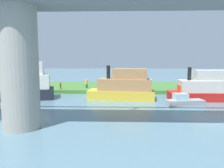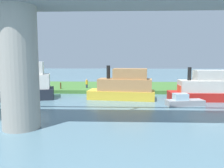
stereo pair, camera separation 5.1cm
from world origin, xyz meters
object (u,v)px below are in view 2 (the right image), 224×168
at_px(bridge_pylon, 19,69).
at_px(pontoon_yellow, 204,88).
at_px(person_on_bank, 87,83).
at_px(skiff_small, 184,101).
at_px(riverboat_paddlewheel, 15,84).
at_px(motorboat_red, 124,87).
at_px(mooring_post, 61,86).

distance_m(bridge_pylon, pontoon_yellow, 20.68).
relative_size(bridge_pylon, person_on_bank, 6.16).
bearing_deg(person_on_bank, skiff_small, 139.78).
bearing_deg(pontoon_yellow, skiff_small, 43.24).
height_order(riverboat_paddlewheel, skiff_small, riverboat_paddlewheel).
bearing_deg(bridge_pylon, pontoon_yellow, -146.51).
distance_m(skiff_small, pontoon_yellow, 4.56).
relative_size(skiff_small, motorboat_red, 0.49).
bearing_deg(person_on_bank, mooring_post, 16.16).
xyz_separation_m(bridge_pylon, pontoon_yellow, (-17.09, -11.31, -2.81)).
bearing_deg(skiff_small, motorboat_red, -29.12).
bearing_deg(bridge_pylon, motorboat_red, -122.35).
bearing_deg(skiff_small, riverboat_paddlewheel, -8.16).
height_order(person_on_bank, pontoon_yellow, pontoon_yellow).
bearing_deg(person_on_bank, riverboat_paddlewheel, 43.26).
xyz_separation_m(person_on_bank, mooring_post, (3.75, 1.09, -0.24)).
height_order(person_on_bank, riverboat_paddlewheel, riverboat_paddlewheel).
height_order(bridge_pylon, riverboat_paddlewheel, bridge_pylon).
relative_size(bridge_pylon, pontoon_yellow, 1.10).
xyz_separation_m(skiff_small, motorboat_red, (6.37, -3.55, 1.06)).
xyz_separation_m(riverboat_paddlewheel, pontoon_yellow, (-22.89, -0.23, -0.39)).
height_order(riverboat_paddlewheel, motorboat_red, riverboat_paddlewheel).
relative_size(bridge_pylon, motorboat_red, 1.02).
bearing_deg(mooring_post, riverboat_paddlewheel, 57.24).
height_order(motorboat_red, pontoon_yellow, motorboat_red).
bearing_deg(motorboat_red, pontoon_yellow, 177.01).
height_order(skiff_small, pontoon_yellow, pontoon_yellow).
bearing_deg(riverboat_paddlewheel, mooring_post, -122.76).
distance_m(mooring_post, motorboat_red, 10.80).
height_order(mooring_post, motorboat_red, motorboat_red).
bearing_deg(mooring_post, skiff_small, 150.13).
bearing_deg(skiff_small, pontoon_yellow, -136.76).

